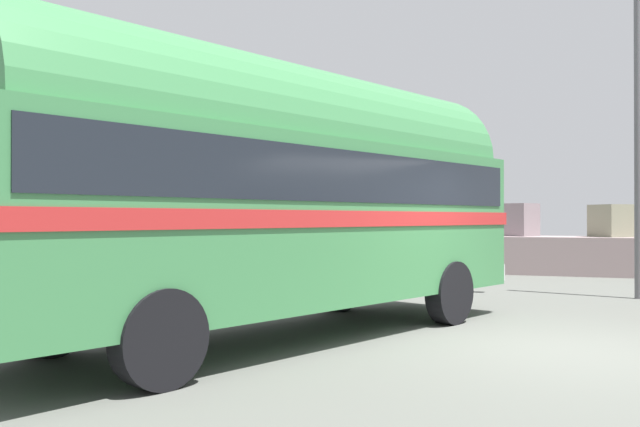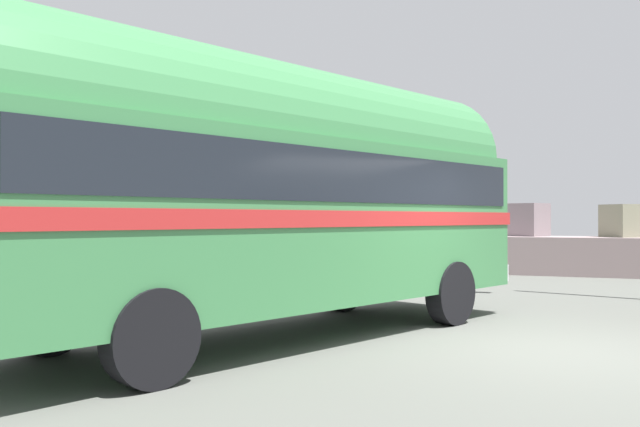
# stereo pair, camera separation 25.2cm
# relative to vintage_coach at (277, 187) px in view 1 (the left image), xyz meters

# --- Properties ---
(ground) EXTENTS (32.00, 26.00, 0.02)m
(ground) POSITION_rel_vintage_coach_xyz_m (3.60, 0.46, -2.04)
(ground) COLOR #555751
(breakwater) EXTENTS (31.36, 2.05, 2.29)m
(breakwater) POSITION_rel_vintage_coach_xyz_m (3.57, 12.26, -1.37)
(breakwater) COLOR gray
(breakwater) RESTS_ON ground
(vintage_coach) EXTENTS (5.48, 8.85, 3.70)m
(vintage_coach) POSITION_rel_vintage_coach_xyz_m (0.00, 0.00, 0.00)
(vintage_coach) COLOR black
(vintage_coach) RESTS_ON ground
(lamp_post) EXTENTS (1.07, 0.79, 7.01)m
(lamp_post) POSITION_rel_vintage_coach_xyz_m (4.98, 6.41, 1.87)
(lamp_post) COLOR #5B5B60
(lamp_post) RESTS_ON ground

